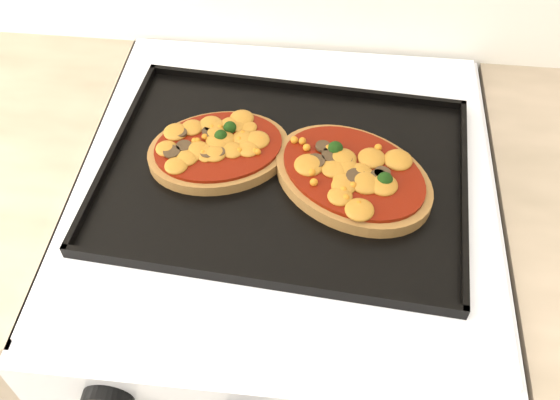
% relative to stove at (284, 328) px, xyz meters
% --- Properties ---
extents(stove, '(0.60, 0.60, 0.91)m').
position_rel_stove_xyz_m(stove, '(0.00, 0.00, 0.00)').
color(stove, silver).
rests_on(stove, floor).
extents(baking_tray, '(0.53, 0.41, 0.02)m').
position_rel_stove_xyz_m(baking_tray, '(-0.00, -0.01, 0.47)').
color(baking_tray, black).
rests_on(baking_tray, stove).
extents(pizza_left, '(0.24, 0.21, 0.03)m').
position_rel_stove_xyz_m(pizza_left, '(-0.10, 0.02, 0.48)').
color(pizza_left, '#9D6A36').
rests_on(pizza_left, baking_tray).
extents(pizza_right, '(0.28, 0.26, 0.03)m').
position_rel_stove_xyz_m(pizza_right, '(0.09, -0.02, 0.48)').
color(pizza_right, '#9D6A36').
rests_on(pizza_right, baking_tray).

